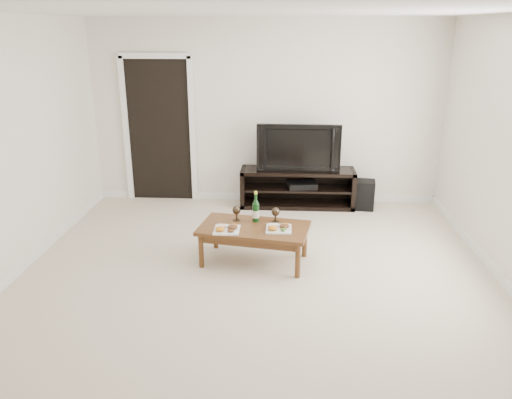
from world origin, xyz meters
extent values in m
plane|color=beige|center=(0.00, 0.00, 0.00)|extent=(5.50, 5.50, 0.00)
cube|color=silver|center=(0.00, 2.77, 1.30)|extent=(5.00, 0.04, 2.60)
cube|color=white|center=(0.00, 0.00, 2.62)|extent=(5.00, 5.50, 0.04)
cube|color=black|center=(-1.55, 2.73, 1.02)|extent=(0.90, 0.02, 2.05)
cube|color=black|center=(0.47, 2.50, 0.28)|extent=(1.62, 0.45, 0.55)
imported|color=black|center=(0.47, 2.50, 0.88)|extent=(1.16, 0.17, 0.67)
cube|color=black|center=(0.53, 2.48, 0.33)|extent=(0.45, 0.37, 0.08)
cube|color=black|center=(1.42, 2.44, 0.21)|extent=(0.31, 0.31, 0.41)
cube|color=#5C3319|center=(-0.04, 0.63, 0.21)|extent=(1.26, 0.83, 0.42)
cube|color=white|center=(-0.32, 0.50, 0.45)|extent=(0.27, 0.27, 0.07)
cube|color=white|center=(0.23, 0.55, 0.45)|extent=(0.27, 0.27, 0.07)
cylinder|color=#0E3612|center=(-0.03, 0.79, 0.59)|extent=(0.07, 0.07, 0.35)
camera|label=1|loc=(0.27, -4.37, 2.46)|focal=35.00mm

